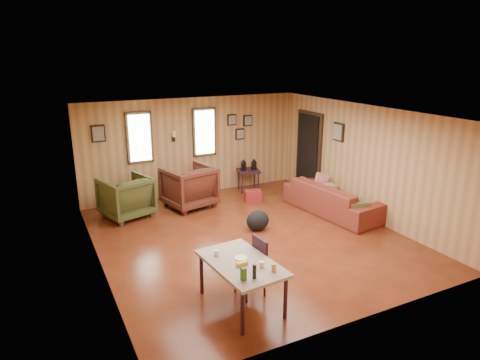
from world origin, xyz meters
The scene contains 11 objects.
room centered at (0.17, 0.27, 1.21)m, with size 5.54×6.04×2.44m.
sofa centered at (2.25, 0.33, 0.46)m, with size 2.33×0.68×0.91m, color maroon.
recliner_brown centered at (-0.44, 2.16, 0.53)m, with size 1.03×0.96×1.06m, color #4E2217.
recliner_green centered at (-1.86, 2.16, 0.49)m, with size 0.95×0.89×0.98m, color #3B411D.
end_table centered at (-1.74, 2.35, 0.38)m, with size 0.62×0.58×0.68m.
side_table centered at (1.34, 2.59, 0.57)m, with size 0.64×0.64×0.84m.
cooler centered at (1.05, 1.80, 0.13)m, with size 0.44×0.37×0.27m.
backpack centered at (0.31, 0.23, 0.21)m, with size 0.48×0.37×0.41m.
sofa_pillows centered at (2.30, 0.19, 0.50)m, with size 0.67×1.78×0.36m.
dining_table centered at (-1.17, -2.00, 0.62)m, with size 0.90×1.39×0.87m.
dining_chair centered at (-0.86, -1.79, 0.48)m, with size 0.42×0.42×0.86m.
Camera 1 is at (-3.55, -6.72, 3.44)m, focal length 32.00 mm.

